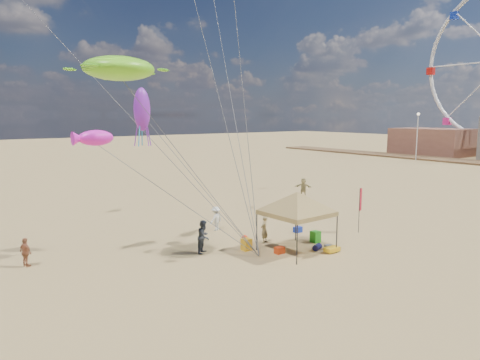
# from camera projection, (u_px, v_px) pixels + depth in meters

# --- Properties ---
(ground) EXTENTS (280.00, 280.00, 0.00)m
(ground) POSITION_uv_depth(u_px,v_px,m) (272.00, 258.00, 24.31)
(ground) COLOR tan
(ground) RESTS_ON ground
(canopy_tent) EXTENTS (6.54, 6.54, 4.04)m
(canopy_tent) POSITION_uv_depth(u_px,v_px,m) (297.00, 194.00, 24.96)
(canopy_tent) COLOR black
(canopy_tent) RESTS_ON ground
(feather_flag) EXTENTS (0.44, 0.20, 3.04)m
(feather_flag) POSITION_uv_depth(u_px,v_px,m) (360.00, 202.00, 29.39)
(feather_flag) COLOR black
(feather_flag) RESTS_ON ground
(cooler_red) EXTENTS (0.54, 0.38, 0.38)m
(cooler_red) POSITION_uv_depth(u_px,v_px,m) (280.00, 250.00, 25.04)
(cooler_red) COLOR red
(cooler_red) RESTS_ON ground
(cooler_blue) EXTENTS (0.54, 0.38, 0.38)m
(cooler_blue) POSITION_uv_depth(u_px,v_px,m) (298.00, 230.00, 29.56)
(cooler_blue) COLOR #132BA1
(cooler_blue) RESTS_ON ground
(bag_navy) EXTENTS (0.69, 0.54, 0.36)m
(bag_navy) POSITION_uv_depth(u_px,v_px,m) (317.00, 247.00, 25.67)
(bag_navy) COLOR #0E0E3E
(bag_navy) RESTS_ON ground
(bag_orange) EXTENTS (0.54, 0.69, 0.36)m
(bag_orange) POSITION_uv_depth(u_px,v_px,m) (246.00, 239.00, 27.36)
(bag_orange) COLOR red
(bag_orange) RESTS_ON ground
(chair_green) EXTENTS (0.50, 0.50, 0.70)m
(chair_green) POSITION_uv_depth(u_px,v_px,m) (315.00, 237.00, 27.25)
(chair_green) COLOR green
(chair_green) RESTS_ON ground
(chair_yellow) EXTENTS (0.50, 0.50, 0.70)m
(chair_yellow) POSITION_uv_depth(u_px,v_px,m) (246.00, 244.00, 25.62)
(chair_yellow) COLOR yellow
(chair_yellow) RESTS_ON ground
(crate_grey) EXTENTS (0.34, 0.30, 0.28)m
(crate_grey) POSITION_uv_depth(u_px,v_px,m) (328.00, 247.00, 25.80)
(crate_grey) COLOR gray
(crate_grey) RESTS_ON ground
(beach_cart) EXTENTS (0.90, 0.50, 0.24)m
(beach_cart) POSITION_uv_depth(u_px,v_px,m) (332.00, 249.00, 25.19)
(beach_cart) COLOR yellow
(beach_cart) RESTS_ON ground
(person_near_a) EXTENTS (0.73, 0.62, 1.70)m
(person_near_a) POSITION_uv_depth(u_px,v_px,m) (264.00, 229.00, 27.06)
(person_near_a) COLOR tan
(person_near_a) RESTS_ON ground
(person_near_b) EXTENTS (1.18, 1.14, 1.91)m
(person_near_b) POSITION_uv_depth(u_px,v_px,m) (204.00, 237.00, 25.06)
(person_near_b) COLOR #333A46
(person_near_b) RESTS_ON ground
(person_near_c) EXTENTS (1.21, 0.92, 1.66)m
(person_near_c) POSITION_uv_depth(u_px,v_px,m) (216.00, 219.00, 29.95)
(person_near_c) COLOR white
(person_near_c) RESTS_ON ground
(person_far_a) EXTENTS (0.70, 0.99, 1.55)m
(person_far_a) POSITION_uv_depth(u_px,v_px,m) (26.00, 252.00, 22.77)
(person_far_a) COLOR #A4623F
(person_far_a) RESTS_ON ground
(person_far_c) EXTENTS (1.35, 1.67, 1.78)m
(person_far_c) POSITION_uv_depth(u_px,v_px,m) (303.00, 187.00, 42.71)
(person_far_c) COLOR tan
(person_far_c) RESTS_ON ground
(building_north) EXTENTS (10.00, 14.00, 5.20)m
(building_north) POSITION_uv_depth(u_px,v_px,m) (433.00, 142.00, 86.94)
(building_north) COLOR #8C5947
(building_north) RESTS_ON ground
(lamp_north) EXTENTS (0.50, 0.50, 8.25)m
(lamp_north) POSITION_uv_depth(u_px,v_px,m) (418.00, 128.00, 76.33)
(lamp_north) COLOR silver
(lamp_north) RESTS_ON ground
(turtle_kite) EXTENTS (4.06, 3.63, 1.13)m
(turtle_kite) POSITION_uv_depth(u_px,v_px,m) (119.00, 69.00, 20.35)
(turtle_kite) COLOR #75E221
(turtle_kite) RESTS_ON ground
(fish_kite) EXTENTS (1.91, 0.97, 0.84)m
(fish_kite) POSITION_uv_depth(u_px,v_px,m) (96.00, 138.00, 23.41)
(fish_kite) COLOR #FF20DC
(fish_kite) RESTS_ON ground
(squid_kite) EXTENTS (1.23, 1.23, 2.44)m
(squid_kite) POSITION_uv_depth(u_px,v_px,m) (142.00, 109.00, 24.78)
(squid_kite) COLOR purple
(squid_kite) RESTS_ON ground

